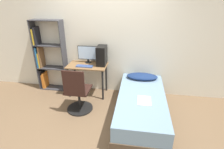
{
  "coord_description": "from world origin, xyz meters",
  "views": [
    {
      "loc": [
        0.76,
        -2.58,
        2.21
      ],
      "look_at": [
        0.25,
        0.64,
        0.75
      ],
      "focal_mm": 28.0,
      "sensor_mm": 36.0,
      "label": 1
    }
  ],
  "objects": [
    {
      "name": "pc_tower",
      "position": [
        -0.07,
        1.15,
        0.97
      ],
      "size": [
        0.2,
        0.34,
        0.44
      ],
      "color": "black",
      "rests_on": "desk"
    },
    {
      "name": "desk",
      "position": [
        -0.4,
        1.07,
        0.61
      ],
      "size": [
        0.91,
        0.53,
        0.75
      ],
      "color": "brown",
      "rests_on": "ground_plane"
    },
    {
      "name": "pillow",
      "position": [
        0.87,
        1.08,
        0.55
      ],
      "size": [
        0.69,
        0.36,
        0.11
      ],
      "color": "navy",
      "rests_on": "bed"
    },
    {
      "name": "bed",
      "position": [
        0.87,
        0.33,
        0.25
      ],
      "size": [
        0.91,
        2.01,
        0.5
      ],
      "color": "#4C3D2D",
      "rests_on": "ground_plane"
    },
    {
      "name": "keyboard",
      "position": [
        -0.43,
        0.96,
        0.76
      ],
      "size": [
        0.38,
        0.14,
        0.02
      ],
      "color": "#33477A",
      "rests_on": "desk"
    },
    {
      "name": "office_chair",
      "position": [
        -0.41,
        0.34,
        0.38
      ],
      "size": [
        0.54,
        0.54,
        0.97
      ],
      "color": "black",
      "rests_on": "ground_plane"
    },
    {
      "name": "bookshelf",
      "position": [
        -1.49,
        1.2,
        0.82
      ],
      "size": [
        0.73,
        0.27,
        1.73
      ],
      "color": "#38383D",
      "rests_on": "ground_plane"
    },
    {
      "name": "magazine",
      "position": [
        0.91,
        0.14,
        0.5
      ],
      "size": [
        0.24,
        0.32,
        0.01
      ],
      "color": "silver",
      "rests_on": "bed"
    },
    {
      "name": "wall_back",
      "position": [
        0.0,
        1.36,
        1.25
      ],
      "size": [
        8.0,
        0.05,
        2.5
      ],
      "color": "silver",
      "rests_on": "ground_plane"
    },
    {
      "name": "monitor",
      "position": [
        -0.43,
        1.24,
        0.98
      ],
      "size": [
        0.48,
        0.16,
        0.4
      ],
      "color": "black",
      "rests_on": "desk"
    },
    {
      "name": "ground_plane",
      "position": [
        0.0,
        0.0,
        0.0
      ],
      "size": [
        14.0,
        14.0,
        0.0
      ],
      "primitive_type": "plane",
      "color": "brown"
    }
  ]
}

